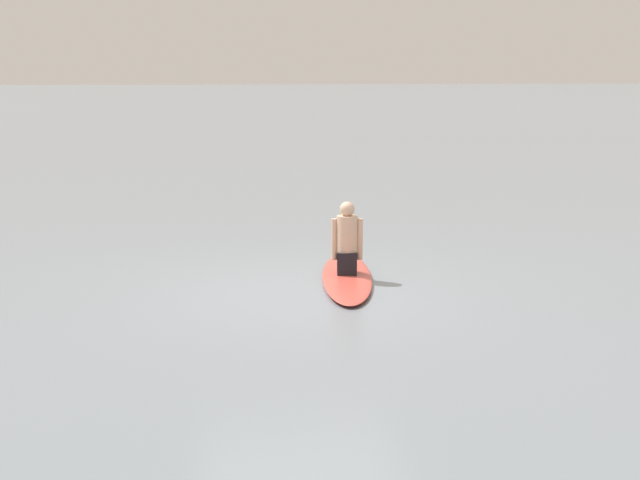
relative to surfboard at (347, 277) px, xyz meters
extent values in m
plane|color=gray|center=(-0.66, -0.54, -0.04)|extent=(400.00, 400.00, 0.00)
ellipsoid|color=#D84C3F|center=(0.00, 0.00, 0.00)|extent=(1.13, 3.12, 0.08)
cube|color=black|center=(0.00, 0.00, 0.18)|extent=(0.29, 0.34, 0.28)
cylinder|color=#D6AD8E|center=(0.00, 0.00, 0.54)|extent=(0.31, 0.31, 0.47)
sphere|color=#D6AD8E|center=(0.00, 0.00, 0.86)|extent=(0.19, 0.19, 0.19)
cylinder|color=#D6AD8E|center=(0.16, -0.03, 0.48)|extent=(0.09, 0.09, 0.52)
cylinder|color=#D6AD8E|center=(-0.16, 0.03, 0.48)|extent=(0.09, 0.09, 0.52)
camera|label=1|loc=(-2.28, -11.42, 2.55)|focal=52.81mm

